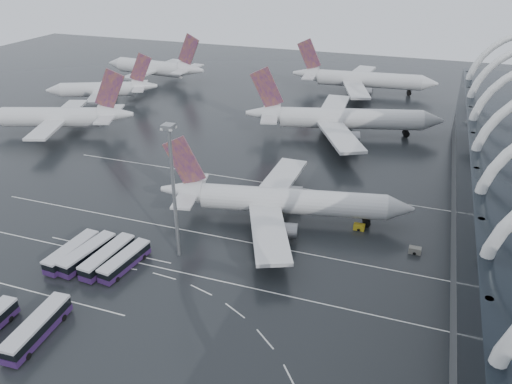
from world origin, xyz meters
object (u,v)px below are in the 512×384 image
(airliner_main, at_px, (280,201))
(bus_row_near_a, at_px, (72,252))
(jet_remote_west, at_px, (61,117))
(floodlight_mast, at_px, (173,177))
(bus_row_far_c, at_px, (37,328))
(gse_cart_belly_c, at_px, (277,221))
(bus_row_near_d, at_px, (125,261))
(gse_cart_belly_a, at_px, (359,227))
(jet_remote_mid, at_px, (104,89))
(bus_row_near_b, at_px, (88,254))
(airliner_gate_b, at_px, (340,119))
(jet_remote_far, at_px, (156,68))
(airliner_gate_c, at_px, (361,80))
(bus_row_near_c, at_px, (108,257))
(gse_cart_belly_d, at_px, (415,250))

(airliner_main, bearing_deg, bus_row_near_a, -151.10)
(jet_remote_west, height_order, floodlight_mast, floodlight_mast)
(bus_row_far_c, height_order, gse_cart_belly_c, bus_row_far_c)
(airliner_main, height_order, bus_row_far_c, airliner_main)
(bus_row_near_d, distance_m, gse_cart_belly_a, 49.15)
(jet_remote_mid, distance_m, gse_cart_belly_c, 112.11)
(floodlight_mast, bearing_deg, bus_row_near_a, -155.66)
(bus_row_near_b, bearing_deg, floodlight_mast, -55.46)
(airliner_gate_b, distance_m, bus_row_near_b, 91.83)
(jet_remote_far, relative_size, gse_cart_belly_a, 20.81)
(jet_remote_mid, xyz_separation_m, floodlight_mast, (75.52, -84.72, 12.36))
(airliner_gate_b, relative_size, jet_remote_far, 1.24)
(airliner_gate_b, xyz_separation_m, airliner_gate_c, (-1.72, 52.48, -0.22))
(floodlight_mast, bearing_deg, jet_remote_far, 121.32)
(bus_row_far_c, distance_m, gse_cart_belly_a, 65.13)
(bus_row_near_a, relative_size, gse_cart_belly_a, 5.54)
(jet_remote_far, height_order, bus_row_near_b, jet_remote_far)
(airliner_gate_c, bearing_deg, bus_row_near_d, -104.78)
(airliner_main, xyz_separation_m, bus_row_near_d, (-22.16, -27.35, -3.04))
(floodlight_mast, bearing_deg, gse_cart_belly_c, 51.20)
(bus_row_near_c, height_order, gse_cart_belly_c, bus_row_near_c)
(bus_row_near_a, height_order, bus_row_near_b, bus_row_near_b)
(jet_remote_west, relative_size, jet_remote_far, 0.96)
(airliner_gate_c, distance_m, gse_cart_belly_d, 117.87)
(jet_remote_west, distance_m, floodlight_mast, 84.53)
(jet_remote_far, height_order, bus_row_near_c, jet_remote_far)
(jet_remote_mid, distance_m, bus_row_far_c, 130.31)
(floodlight_mast, bearing_deg, bus_row_near_d, -134.99)
(airliner_main, distance_m, jet_remote_mid, 111.10)
(airliner_main, bearing_deg, bus_row_near_c, -144.59)
(bus_row_near_d, bearing_deg, bus_row_near_b, 100.33)
(floodlight_mast, height_order, gse_cart_belly_d, floodlight_mast)
(airliner_main, bearing_deg, gse_cart_belly_c, -103.40)
(airliner_gate_c, distance_m, floodlight_mast, 131.82)
(jet_remote_west, height_order, jet_remote_far, jet_remote_far)
(bus_row_far_c, distance_m, gse_cart_belly_d, 69.91)
(airliner_main, distance_m, jet_remote_west, 87.28)
(gse_cart_belly_d, bearing_deg, bus_row_near_d, -155.25)
(bus_row_near_b, distance_m, bus_row_near_d, 8.00)
(bus_row_near_c, height_order, bus_row_far_c, bus_row_far_c)
(jet_remote_mid, distance_m, bus_row_near_c, 112.63)
(jet_remote_mid, relative_size, floodlight_mast, 1.49)
(airliner_gate_c, height_order, jet_remote_west, jet_remote_west)
(bus_row_far_c, bearing_deg, gse_cart_belly_a, -44.23)
(jet_remote_far, bearing_deg, bus_row_near_a, 117.57)
(bus_row_near_c, height_order, gse_cart_belly_a, bus_row_near_c)
(airliner_main, relative_size, bus_row_far_c, 3.98)
(bus_row_near_b, height_order, gse_cart_belly_a, bus_row_near_b)
(airliner_main, height_order, floodlight_mast, floodlight_mast)
(jet_remote_west, height_order, gse_cart_belly_c, jet_remote_west)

